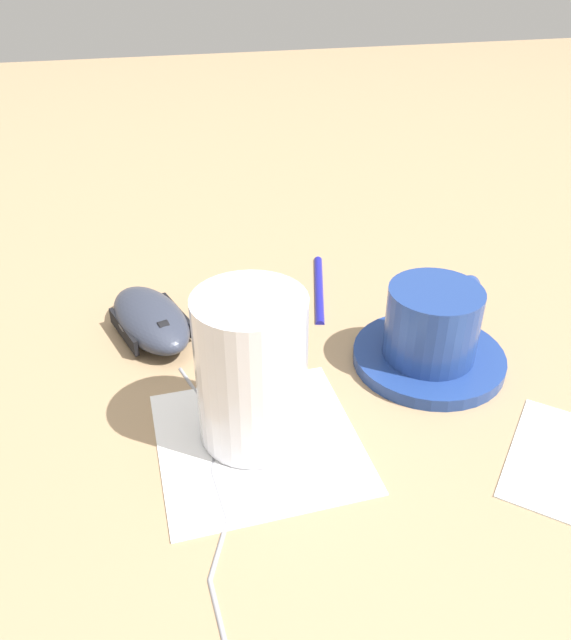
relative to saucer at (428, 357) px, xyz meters
The scene contains 8 objects.
ground_plane 0.09m from the saucer, 93.34° to the right, with size 3.00×3.00×0.00m, color #9E7F5B.
saucer is the anchor object (origin of this frame).
coffee_cup 0.04m from the saucer, ahead, with size 0.08×0.10×0.06m.
computer_mouse 0.25m from the saucer, 113.77° to the right, with size 0.13×0.09×0.03m.
mouse_cable 0.22m from the saucer, 67.35° to the right, with size 0.25×0.03×0.00m.
napkin_under_glass 0.17m from the saucer, 69.44° to the right, with size 0.15×0.15×0.00m, color white.
drinking_glass 0.18m from the saucer, 72.70° to the right, with size 0.08×0.08×0.12m, color silver.
pen 0.16m from the saucer, 159.60° to the right, with size 0.14×0.05×0.01m.
Camera 1 is at (0.40, -0.13, 0.33)m, focal length 35.00 mm.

